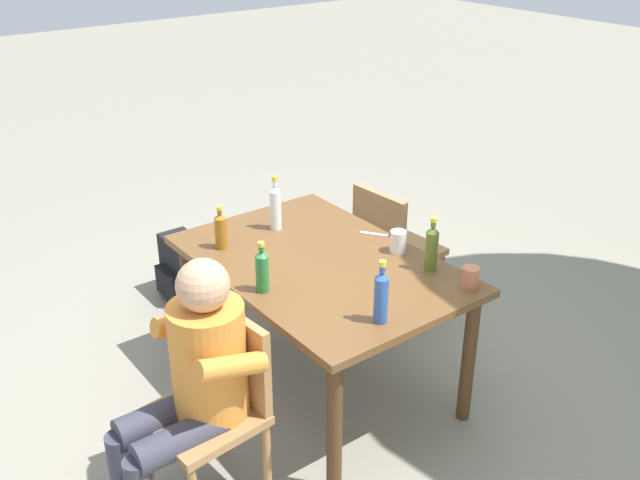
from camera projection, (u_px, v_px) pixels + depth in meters
name	position (u px, v px, depth m)	size (l,w,h in m)	color
ground_plane	(320.00, 384.00, 4.01)	(24.00, 24.00, 0.00)	gray
dining_table	(320.00, 277.00, 3.71)	(1.50, 1.01, 0.77)	brown
chair_near_right	(218.00, 399.00, 3.12)	(0.48, 0.48, 0.87)	#A37547
chair_far_left	(391.00, 245.00, 4.47)	(0.47, 0.47, 0.87)	#A37547
person_in_white_shirt	(193.00, 378.00, 2.99)	(0.47, 0.62, 1.18)	orange
bottle_blue	(381.00, 296.00, 3.10)	(0.06, 0.06, 0.30)	#2D56A3
bottle_green	(262.00, 270.00, 3.35)	(0.06, 0.06, 0.25)	#287A38
bottle_olive	(432.00, 247.00, 3.54)	(0.06, 0.06, 0.28)	#566623
bottle_amber	(221.00, 230.00, 3.76)	(0.06, 0.06, 0.24)	#996019
bottle_clear	(275.00, 206.00, 3.96)	(0.06, 0.06, 0.31)	white
cup_terracotta	(470.00, 277.00, 3.42)	(0.08, 0.08, 0.10)	#BC6B47
cup_white	(398.00, 241.00, 3.74)	(0.08, 0.08, 0.12)	white
table_knife	(385.00, 235.00, 3.94)	(0.21, 0.15, 0.01)	silver
backpack_by_near_side	(227.00, 267.00, 4.77)	(0.34, 0.21, 0.47)	maroon
backpack_by_far_side	(183.00, 269.00, 4.78)	(0.33, 0.26, 0.43)	black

